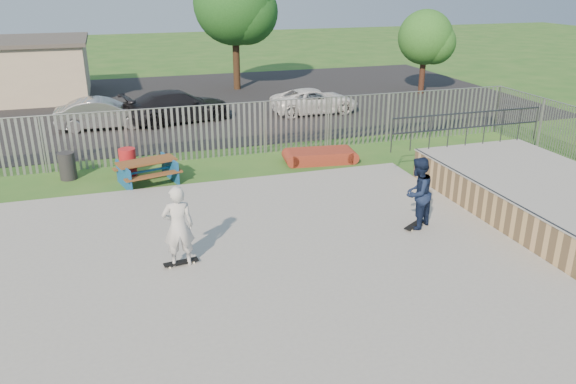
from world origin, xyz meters
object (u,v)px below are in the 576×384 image
object	(u,v)px
skater_white	(178,226)
trash_bin_grey	(67,166)
picnic_table	(147,172)
skater_navy	(417,193)
car_dark	(178,106)
trash_bin_red	(128,162)
tree_mid	(234,3)
funbox	(320,156)
tree_right	(425,37)
car_white	(315,101)
car_silver	(103,113)

from	to	relation	value
skater_white	trash_bin_grey	bearing A→B (deg)	-67.29
trash_bin_grey	skater_white	distance (m)	7.97
picnic_table	skater_navy	bearing A→B (deg)	-57.70
car_dark	trash_bin_red	bearing A→B (deg)	146.86
picnic_table	tree_mid	bearing A→B (deg)	52.30
funbox	skater_white	bearing A→B (deg)	-124.92
funbox	tree_right	bearing A→B (deg)	52.32
tree_mid	skater_navy	bearing A→B (deg)	-89.75
tree_right	skater_white	xyz separation A→B (m)	(-15.97, -16.97, -2.03)
car_white	skater_white	xyz separation A→B (m)	(-8.36, -14.07, 0.50)
car_white	tree_mid	xyz separation A→B (m)	(-2.28, 7.32, 4.29)
funbox	car_dark	xyz separation A→B (m)	(-4.18, 7.66, 0.52)
funbox	trash_bin_grey	xyz separation A→B (m)	(-8.68, 0.79, 0.24)
car_silver	tree_right	xyz separation A→B (m)	(17.55, 2.95, 2.46)
picnic_table	skater_navy	xyz separation A→B (m)	(6.46, -5.97, 0.71)
car_silver	tree_right	bearing A→B (deg)	-79.08
trash_bin_grey	car_silver	xyz separation A→B (m)	(1.21, 6.59, 0.23)
trash_bin_red	skater_navy	bearing A→B (deg)	-44.95
car_white	tree_mid	bearing A→B (deg)	16.67
skater_white	car_white	bearing A→B (deg)	-118.60
trash_bin_grey	tree_right	xyz separation A→B (m)	(18.76, 9.54, 2.69)
trash_bin_grey	car_white	size ratio (longest dim) A/B	0.21
tree_mid	picnic_table	bearing A→B (deg)	-112.76
tree_right	skater_white	distance (m)	23.39
trash_bin_red	skater_white	size ratio (longest dim) A/B	0.49
car_dark	tree_mid	world-z (taller)	tree_mid
picnic_table	trash_bin_grey	size ratio (longest dim) A/B	2.40
car_dark	car_white	size ratio (longest dim) A/B	1.16
trash_bin_red	trash_bin_grey	xyz separation A→B (m)	(-1.95, 0.19, -0.01)
picnic_table	car_dark	bearing A→B (deg)	61.23
trash_bin_grey	skater_navy	world-z (taller)	skater_navy
trash_bin_grey	picnic_table	bearing A→B (deg)	-26.08
tree_right	trash_bin_red	bearing A→B (deg)	-149.96
car_silver	car_dark	distance (m)	3.31
picnic_table	funbox	size ratio (longest dim) A/B	0.94
funbox	picnic_table	bearing A→B (deg)	-169.30
funbox	tree_mid	size ratio (longest dim) A/B	0.32
car_white	tree_right	size ratio (longest dim) A/B	0.92
car_dark	tree_right	xyz separation A→B (m)	(14.26, 2.66, 2.40)
picnic_table	skater_white	size ratio (longest dim) A/B	1.14
car_silver	tree_right	world-z (taller)	tree_right
trash_bin_red	car_dark	xyz separation A→B (m)	(2.56, 7.06, 0.28)
trash_bin_red	tree_mid	xyz separation A→B (m)	(6.93, 14.13, 4.44)
trash_bin_red	skater_white	bearing A→B (deg)	-83.33
car_white	skater_white	bearing A→B (deg)	148.64
trash_bin_red	car_silver	bearing A→B (deg)	96.20
trash_bin_red	car_dark	size ratio (longest dim) A/B	0.19
picnic_table	car_dark	size ratio (longest dim) A/B	0.44
trash_bin_grey	skater_navy	size ratio (longest dim) A/B	0.48
skater_navy	tree_right	bearing A→B (deg)	-152.33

